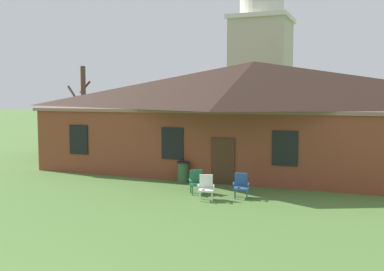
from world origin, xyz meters
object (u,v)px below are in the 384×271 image
Objects in this scene: lawn_chair_near_door at (206,187)px; trash_bin at (183,172)px; lawn_chair_by_porch at (197,181)px; lawn_chair_left_end at (241,185)px.

trash_bin is at bearing 127.27° from lawn_chair_near_door.
lawn_chair_left_end is (1.91, -0.06, 0.00)m from lawn_chair_by_porch.
lawn_chair_by_porch is 2.37m from trash_bin.
lawn_chair_near_door is at bearing -52.73° from trash_bin.
lawn_chair_by_porch is 1.18m from lawn_chair_near_door.
lawn_chair_by_porch and lawn_chair_left_end have the same top height.
lawn_chair_left_end is at bearing -1.81° from lawn_chair_by_porch.
lawn_chair_by_porch is 0.98× the size of trash_bin.
trash_bin is (-1.40, 1.91, -0.00)m from lawn_chair_by_porch.
lawn_chair_near_door is 0.98× the size of trash_bin.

